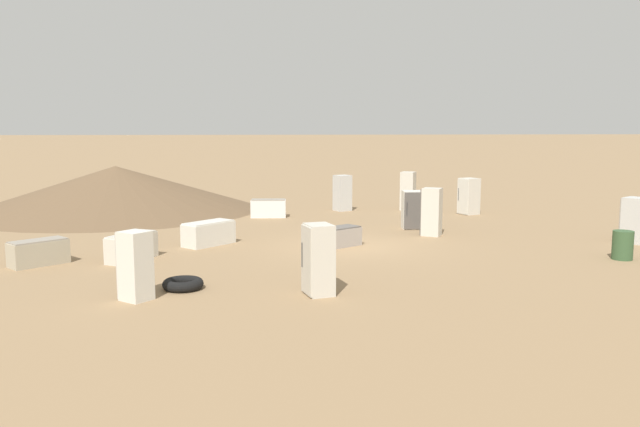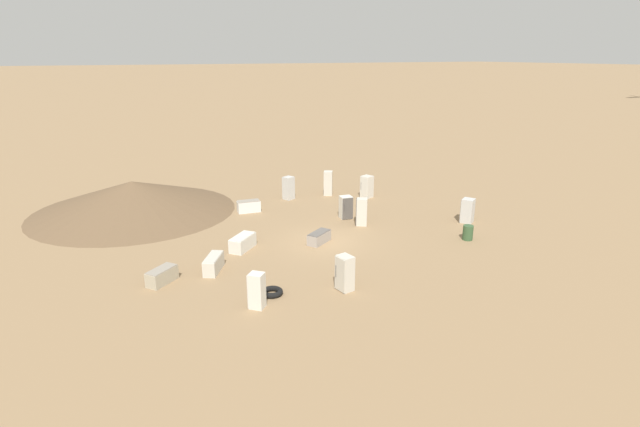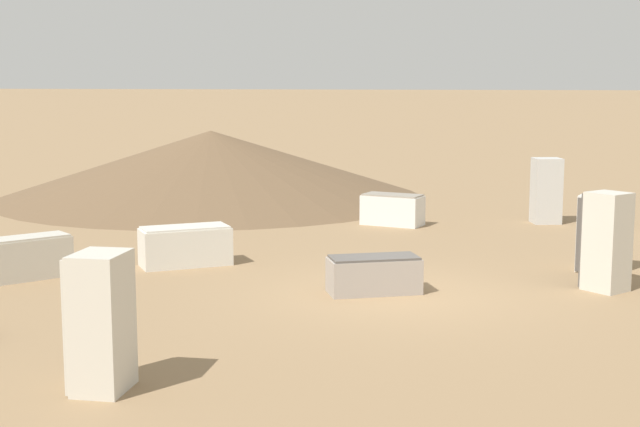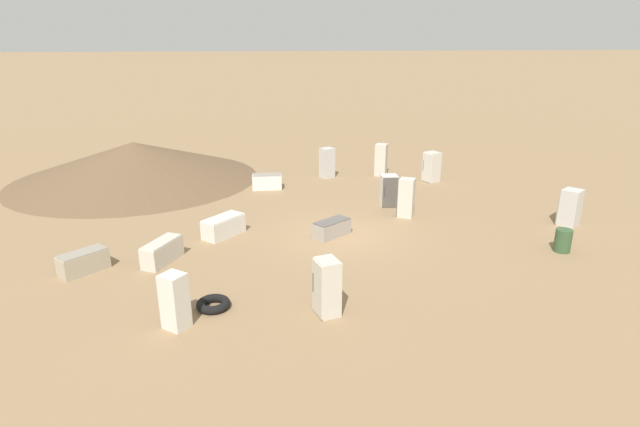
# 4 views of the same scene
# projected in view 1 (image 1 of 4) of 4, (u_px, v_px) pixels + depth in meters

# --- Properties ---
(ground_plane) EXTENTS (1000.00, 1000.00, 0.00)m
(ground_plane) POSITION_uv_depth(u_px,v_px,m) (349.00, 246.00, 20.46)
(ground_plane) COLOR #937551
(dirt_mound) EXTENTS (13.43, 13.43, 2.10)m
(dirt_mound) POSITION_uv_depth(u_px,v_px,m) (116.00, 188.00, 29.45)
(dirt_mound) COLOR brown
(dirt_mound) RESTS_ON ground_plane
(discarded_fridge_0) EXTENTS (0.93, 0.91, 1.63)m
(discarded_fridge_0) POSITION_uv_depth(u_px,v_px,m) (469.00, 196.00, 28.10)
(discarded_fridge_0) COLOR beige
(discarded_fridge_0) RESTS_ON ground_plane
(discarded_fridge_1) EXTENTS (1.68, 1.38, 0.64)m
(discarded_fridge_1) POSITION_uv_depth(u_px,v_px,m) (338.00, 237.00, 20.32)
(discarded_fridge_1) COLOR #A89E93
(discarded_fridge_1) RESTS_ON ground_plane
(discarded_fridge_2) EXTENTS (0.84, 0.81, 1.47)m
(discarded_fridge_2) POSITION_uv_depth(u_px,v_px,m) (412.00, 210.00, 23.97)
(discarded_fridge_2) COLOR silver
(discarded_fridge_2) RESTS_ON ground_plane
(discarded_fridge_3) EXTENTS (0.83, 0.83, 1.56)m
(discarded_fridge_3) POSITION_uv_depth(u_px,v_px,m) (135.00, 266.00, 13.86)
(discarded_fridge_3) COLOR silver
(discarded_fridge_3) RESTS_ON ground_plane
(discarded_fridge_4) EXTENTS (0.91, 0.96, 1.82)m
(discarded_fridge_4) POSITION_uv_depth(u_px,v_px,m) (408.00, 191.00, 29.60)
(discarded_fridge_4) COLOR beige
(discarded_fridge_4) RESTS_ON ground_plane
(discarded_fridge_5) EXTENTS (1.63, 1.47, 0.72)m
(discarded_fridge_5) POSITION_uv_depth(u_px,v_px,m) (39.00, 252.00, 17.53)
(discarded_fridge_5) COLOR #B2A88E
(discarded_fridge_5) RESTS_ON ground_plane
(discarded_fridge_6) EXTENTS (1.81, 1.73, 0.78)m
(discarded_fridge_6) POSITION_uv_depth(u_px,v_px,m) (209.00, 233.00, 20.60)
(discarded_fridge_6) COLOR silver
(discarded_fridge_6) RESTS_ON ground_plane
(discarded_fridge_7) EXTENTS (0.87, 0.87, 1.68)m
(discarded_fridge_7) POSITION_uv_depth(u_px,v_px,m) (342.00, 193.00, 29.34)
(discarded_fridge_7) COLOR silver
(discarded_fridge_7) RESTS_ON ground_plane
(discarded_fridge_8) EXTENTS (0.71, 0.81, 1.64)m
(discarded_fridge_8) POSITION_uv_depth(u_px,v_px,m) (318.00, 260.00, 14.33)
(discarded_fridge_8) COLOR beige
(discarded_fridge_8) RESTS_ON ground_plane
(discarded_fridge_9) EXTENTS (1.42, 1.75, 0.79)m
(discarded_fridge_9) POSITION_uv_depth(u_px,v_px,m) (132.00, 247.00, 18.16)
(discarded_fridge_9) COLOR beige
(discarded_fridge_9) RESTS_ON ground_plane
(discarded_fridge_10) EXTENTS (1.60, 0.92, 0.79)m
(discarded_fridge_10) POSITION_uv_depth(u_px,v_px,m) (268.00, 208.00, 27.19)
(discarded_fridge_10) COLOR white
(discarded_fridge_10) RESTS_ON ground_plane
(discarded_fridge_11) EXTENTS (0.88, 0.86, 1.72)m
(discarded_fridge_11) POSITION_uv_depth(u_px,v_px,m) (431.00, 212.00, 22.37)
(discarded_fridge_11) COLOR beige
(discarded_fridge_11) RESTS_ON ground_plane
(discarded_fridge_12) EXTENTS (1.02, 1.01, 1.53)m
(discarded_fridge_12) POSITION_uv_depth(u_px,v_px,m) (635.00, 220.00, 20.95)
(discarded_fridge_12) COLOR silver
(discarded_fridge_12) RESTS_ON ground_plane
(scrap_tire) EXTENTS (0.98, 0.98, 0.25)m
(scrap_tire) POSITION_uv_depth(u_px,v_px,m) (183.00, 284.00, 14.90)
(scrap_tire) COLOR black
(scrap_tire) RESTS_ON ground_plane
(rusty_barrel) EXTENTS (0.59, 0.59, 0.85)m
(rusty_barrel) POSITION_uv_depth(u_px,v_px,m) (623.00, 245.00, 18.28)
(rusty_barrel) COLOR #385633
(rusty_barrel) RESTS_ON ground_plane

